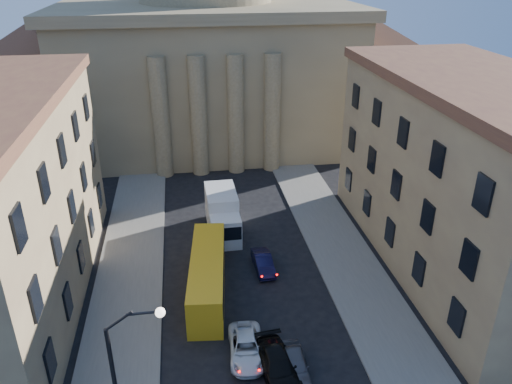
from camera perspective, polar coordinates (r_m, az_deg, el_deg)
sidewalk_left at (r=35.39m, az=-14.91°, el=-14.28°), size 5.00×60.00×0.15m
sidewalk_right at (r=37.15m, az=12.68°, el=-11.84°), size 5.00×60.00×0.15m
church at (r=65.58m, az=-5.56°, el=16.33°), size 68.02×28.76×36.60m
building_right at (r=40.27m, az=23.07°, el=1.81°), size 11.60×26.60×14.70m
street_lamp at (r=24.35m, az=-14.64°, el=-19.65°), size 2.62×0.44×8.83m
car_left_mid at (r=31.78m, az=-1.13°, el=-17.34°), size 2.29×4.55×1.23m
car_right_mid at (r=30.58m, az=2.52°, el=-19.29°), size 2.40×4.96×1.39m
car_right_far at (r=30.85m, az=4.49°, el=-19.04°), size 1.64×3.74×1.25m
car_right_distant at (r=39.08m, az=0.82°, el=-8.06°), size 1.49×3.83×1.24m
city_bus at (r=36.31m, az=-5.56°, el=-9.35°), size 3.36×10.39×2.88m
box_truck at (r=43.67m, az=-3.84°, el=-2.59°), size 2.69×6.57×3.58m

